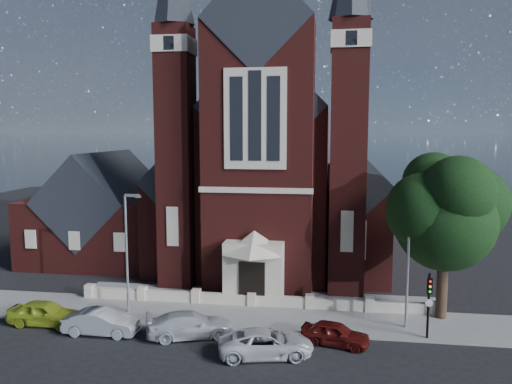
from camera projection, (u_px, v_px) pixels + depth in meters
ground at (267, 273)px, 43.07m from camera, size 120.00×120.00×0.00m
pavement_strip at (247, 317)px, 32.76m from camera, size 60.00×5.00×0.12m
forecourt_paving at (256, 297)px, 36.69m from camera, size 26.00×3.00×0.14m
forecourt_wall at (252, 307)px, 34.72m from camera, size 24.00×0.40×0.90m
church at (277, 171)px, 49.89m from camera, size 20.01×34.90×29.20m
parish_hall at (106, 217)px, 47.85m from camera, size 12.00×12.20×10.24m
street_tree at (448, 214)px, 31.29m from camera, size 6.40×6.60×10.70m
street_lamp_left at (128, 246)px, 32.86m from camera, size 1.16×0.22×8.09m
street_lamp_right at (410, 256)px, 30.26m from camera, size 1.16×0.22×8.09m
traffic_signal at (429, 298)px, 28.82m from camera, size 0.28×0.42×4.00m
car_lime_van at (45, 313)px, 31.39m from camera, size 4.52×1.82×1.54m
car_silver_a at (101, 322)px, 29.91m from camera, size 4.51×1.61×1.48m
car_silver_b at (190, 325)px, 29.55m from camera, size 5.51×3.63×1.48m
car_white_suv at (266, 343)px, 27.05m from camera, size 5.56×3.45×1.44m
car_dark_red at (335, 334)px, 28.45m from camera, size 4.16×2.46×1.33m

